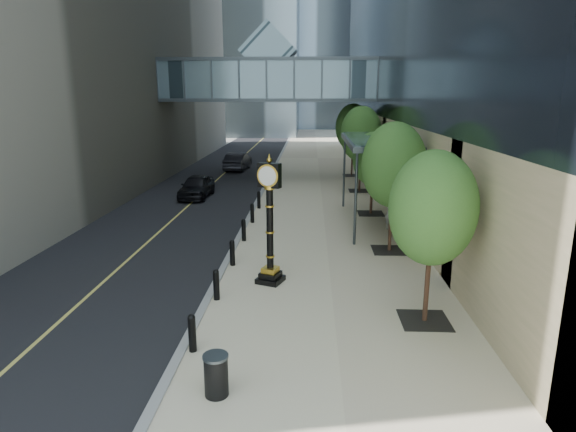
% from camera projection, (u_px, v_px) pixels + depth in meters
% --- Properties ---
extents(ground, '(320.00, 320.00, 0.00)m').
position_uv_depth(ground, '(298.00, 378.00, 11.21)').
color(ground, gray).
rests_on(ground, ground).
extents(road, '(8.00, 180.00, 0.02)m').
position_uv_depth(road, '(241.00, 158.00, 50.27)').
color(road, black).
rests_on(road, ground).
extents(sidewalk, '(8.00, 180.00, 0.06)m').
position_uv_depth(sidewalk, '(318.00, 158.00, 49.90)').
color(sidewalk, beige).
rests_on(sidewalk, ground).
extents(curb, '(0.25, 180.00, 0.07)m').
position_uv_depth(curb, '(279.00, 158.00, 50.08)').
color(curb, gray).
rests_on(curb, ground).
extents(skywalk, '(17.00, 4.20, 5.80)m').
position_uv_depth(skywalk, '(269.00, 78.00, 36.59)').
color(skywalk, '#445F6D').
rests_on(skywalk, ground).
extents(entrance_canopy, '(3.00, 8.00, 4.38)m').
position_uv_depth(entrance_canopy, '(377.00, 142.00, 23.59)').
color(entrance_canopy, '#383F44').
rests_on(entrance_canopy, ground).
extents(bollard_row, '(0.20, 16.20, 0.90)m').
position_uv_depth(bollard_row, '(239.00, 242.00, 19.93)').
color(bollard_row, black).
rests_on(bollard_row, sidewalk).
extents(street_trees, '(2.78, 28.60, 5.72)m').
position_uv_depth(street_trees, '(370.00, 145.00, 27.02)').
color(street_trees, black).
rests_on(street_trees, sidewalk).
extents(street_clock, '(1.06, 1.06, 4.36)m').
position_uv_depth(street_clock, '(270.00, 230.00, 16.36)').
color(street_clock, black).
rests_on(street_clock, sidewalk).
extents(trash_bin, '(0.58, 0.58, 0.90)m').
position_uv_depth(trash_bin, '(216.00, 376.00, 10.38)').
color(trash_bin, black).
rests_on(trash_bin, sidewalk).
extents(pedestrian, '(0.77, 0.65, 1.79)m').
position_uv_depth(pedestrian, '(391.00, 212.00, 23.17)').
color(pedestrian, '#A19D94').
rests_on(pedestrian, sidewalk).
extents(car_near, '(1.80, 4.25, 1.43)m').
position_uv_depth(car_near, '(197.00, 186.00, 30.77)').
color(car_near, black).
rests_on(car_near, road).
extents(car_far, '(1.97, 4.73, 1.52)m').
position_uv_depth(car_far, '(238.00, 161.00, 42.19)').
color(car_far, '#222227').
rests_on(car_far, road).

